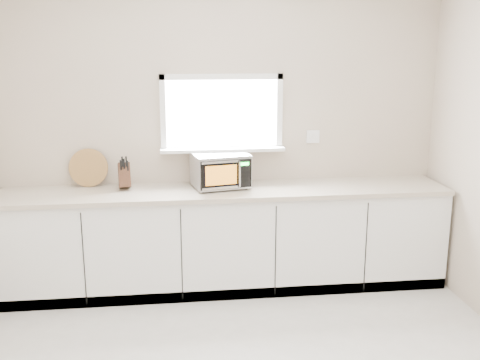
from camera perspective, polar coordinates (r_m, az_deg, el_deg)
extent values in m
cube|color=beige|center=(5.13, -1.86, 4.60)|extent=(4.00, 0.02, 2.70)
cube|color=white|center=(5.08, -1.87, 6.80)|extent=(1.00, 0.02, 0.60)
cube|color=white|center=(5.07, -1.77, 3.12)|extent=(1.12, 0.16, 0.03)
cube|color=white|center=(5.04, -1.88, 10.45)|extent=(1.10, 0.04, 0.05)
cube|color=white|center=(5.12, -1.82, 3.16)|extent=(1.10, 0.04, 0.05)
cube|color=white|center=(5.05, -7.83, 6.63)|extent=(0.05, 0.04, 0.70)
cube|color=white|center=(5.14, 4.03, 6.85)|extent=(0.05, 0.04, 0.70)
cube|color=white|center=(5.27, 7.43, 4.40)|extent=(0.12, 0.01, 0.12)
cube|color=white|center=(5.06, -1.47, -6.16)|extent=(3.92, 0.60, 0.88)
cube|color=#BFB19E|center=(4.92, -1.50, -1.15)|extent=(3.92, 0.64, 0.04)
cylinder|color=black|center=(4.79, -3.79, -1.23)|extent=(0.02, 0.02, 0.01)
cylinder|color=black|center=(5.06, -4.61, -0.45)|extent=(0.02, 0.02, 0.01)
cylinder|color=black|center=(4.91, 0.66, -0.86)|extent=(0.02, 0.02, 0.01)
cylinder|color=black|center=(5.16, -0.37, -0.12)|extent=(0.02, 0.02, 0.01)
cube|color=#B2B4BA|center=(4.94, -2.03, 1.01)|extent=(0.53, 0.44, 0.28)
cube|color=black|center=(4.77, -1.40, 0.55)|extent=(0.44, 0.10, 0.25)
cube|color=#FF9E26|center=(4.75, -1.91, 0.50)|extent=(0.27, 0.06, 0.17)
cylinder|color=silver|center=(4.78, -0.02, 0.58)|extent=(0.02, 0.02, 0.22)
cube|color=black|center=(4.82, 0.43, 0.68)|extent=(0.11, 0.03, 0.24)
cube|color=#19FF33|center=(4.79, 0.46, 1.65)|extent=(0.08, 0.02, 0.03)
cube|color=silver|center=(4.91, -2.04, 2.65)|extent=(0.53, 0.44, 0.01)
cube|color=#4F2B1C|center=(4.99, -11.68, 0.50)|extent=(0.13, 0.22, 0.25)
cube|color=black|center=(4.92, -12.03, 1.49)|extent=(0.02, 0.04, 0.09)
cube|color=black|center=(4.92, -11.70, 1.63)|extent=(0.02, 0.04, 0.09)
cube|color=black|center=(4.93, -11.35, 1.42)|extent=(0.02, 0.04, 0.09)
cube|color=black|center=(4.92, -11.88, 1.84)|extent=(0.02, 0.04, 0.09)
cube|color=black|center=(4.92, -11.48, 1.86)|extent=(0.02, 0.04, 0.09)
cylinder|color=#9E703D|center=(5.15, -15.14, 1.22)|extent=(0.34, 0.08, 0.34)
cylinder|color=#B2B4BA|center=(4.99, -0.07, 0.36)|extent=(0.16, 0.16, 0.18)
cylinder|color=black|center=(4.96, -0.07, 1.59)|extent=(0.15, 0.15, 0.04)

